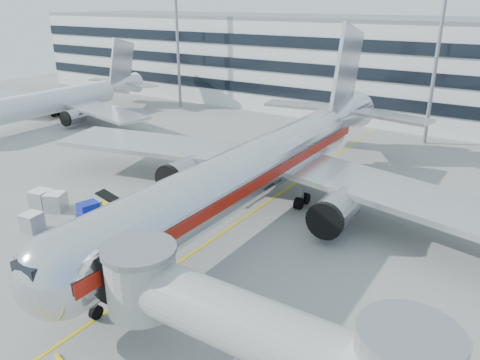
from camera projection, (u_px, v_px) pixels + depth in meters
The scene contains 14 objects.
ground at pixel (181, 261), 35.01m from camera, with size 180.00×180.00×0.00m, color gray.
lead_in_line at pixel (251, 213), 42.83m from camera, with size 0.25×70.00×0.01m, color #DCC10B.
main_jet at pixel (261, 165), 42.64m from camera, with size 50.95×48.70×16.06m.
jet_bridge at pixel (271, 341), 21.17m from camera, with size 17.80×4.50×7.00m.
terminal at pixel (403, 67), 77.49m from camera, with size 150.00×24.25×15.60m.
light_mast_west at pixel (177, 21), 80.26m from camera, with size 2.40×1.20×25.45m.
light_mast_centre at pixel (441, 29), 58.40m from camera, with size 2.40×1.20×25.45m.
second_jet at pixel (54, 101), 74.47m from camera, with size 38.21×36.52×12.04m.
belt_loader at pixel (116, 211), 41.70m from camera, with size 4.91×2.10×2.32m.
baggage_tug at pixel (92, 218), 39.69m from camera, with size 3.32×2.51×2.25m.
cargo_container_left at pixel (56, 202), 43.12m from camera, with size 2.16×2.16×1.74m.
cargo_container_right at pixel (41, 199), 43.74m from camera, with size 1.93×1.93×1.74m.
cargo_container_front at pixel (32, 222), 39.40m from camera, with size 1.66×1.66×1.58m.
ramp_worker at pixel (102, 211), 40.98m from camera, with size 0.71×0.47×1.94m, color #8BEE19.
Camera 1 is at (20.34, -23.09, 18.33)m, focal length 35.00 mm.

